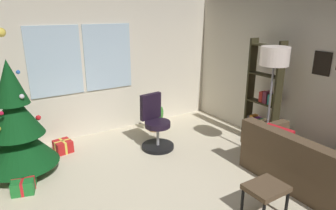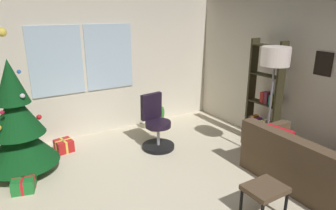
% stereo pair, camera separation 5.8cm
% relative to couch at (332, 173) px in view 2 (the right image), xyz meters
% --- Properties ---
extents(wall_back_with_windows, '(4.79, 0.12, 2.67)m').
position_rel_couch_xyz_m(wall_back_with_windows, '(-1.79, 3.58, 1.07)').
color(wall_back_with_windows, beige).
rests_on(wall_back_with_windows, ground_plane).
extents(wall_right_with_frames, '(0.12, 5.82, 2.67)m').
position_rel_couch_xyz_m(wall_right_with_frames, '(0.67, 0.62, 1.06)').
color(wall_right_with_frames, beige).
rests_on(wall_right_with_frames, ground_plane).
extents(couch, '(1.61, 2.03, 0.78)m').
position_rel_couch_xyz_m(couch, '(0.00, 0.00, 0.00)').
color(couch, brown).
rests_on(couch, ground_plane).
extents(footstool, '(0.46, 0.37, 0.39)m').
position_rel_couch_xyz_m(footstool, '(-1.14, 0.12, 0.06)').
color(footstool, brown).
rests_on(footstool, ground_plane).
extents(holiday_tree, '(1.04, 1.04, 2.10)m').
position_rel_couch_xyz_m(holiday_tree, '(-3.40, 2.65, 0.44)').
color(holiday_tree, '#4C331E').
rests_on(holiday_tree, ground_plane).
extents(gift_box_red, '(0.30, 0.31, 0.21)m').
position_rel_couch_xyz_m(gift_box_red, '(-2.73, 3.06, -0.17)').
color(gift_box_red, red).
rests_on(gift_box_red, ground_plane).
extents(gift_box_green, '(0.36, 0.40, 0.20)m').
position_rel_couch_xyz_m(gift_box_green, '(-3.46, 2.17, -0.18)').
color(gift_box_green, '#1E722D').
rests_on(gift_box_green, ground_plane).
extents(office_chair, '(0.56, 0.56, 0.95)m').
position_rel_couch_xyz_m(office_chair, '(-1.30, 2.37, 0.10)').
color(office_chair, black).
rests_on(office_chair, ground_plane).
extents(bookshelf, '(0.18, 0.64, 1.84)m').
position_rel_couch_xyz_m(bookshelf, '(0.41, 1.56, 0.53)').
color(bookshelf, '#2D2917').
rests_on(bookshelf, ground_plane).
extents(floor_lamp, '(0.42, 0.42, 1.80)m').
position_rel_couch_xyz_m(floor_lamp, '(0.00, 1.09, 1.29)').
color(floor_lamp, slate).
rests_on(floor_lamp, ground_plane).
extents(potted_plant, '(0.44, 0.30, 0.64)m').
position_rel_couch_xyz_m(potted_plant, '(-0.95, 3.06, -0.04)').
color(potted_plant, olive).
rests_on(potted_plant, ground_plane).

